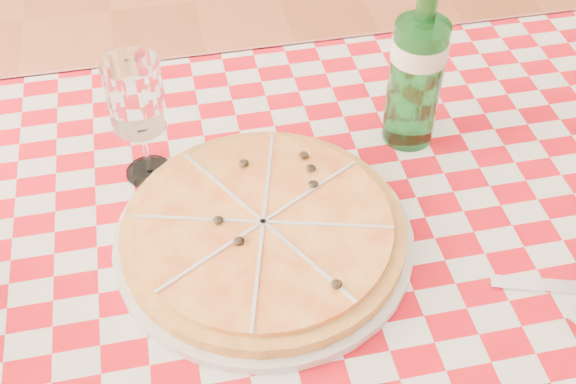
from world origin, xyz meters
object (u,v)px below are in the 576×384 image
wine_glass (140,122)px  pizza_plate (263,230)px  water_bottle (419,58)px  dining_table (312,305)px

wine_glass → pizza_plate: bearing=-49.7°
pizza_plate → wine_glass: 0.21m
water_bottle → wine_glass: 0.37m
dining_table → pizza_plate: 0.14m
pizza_plate → water_bottle: 0.31m
dining_table → water_bottle: 0.35m
dining_table → wine_glass: bearing=134.2°
water_bottle → dining_table: bearing=-133.3°
pizza_plate → wine_glass: bearing=130.3°
wine_glass → dining_table: bearing=-45.8°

